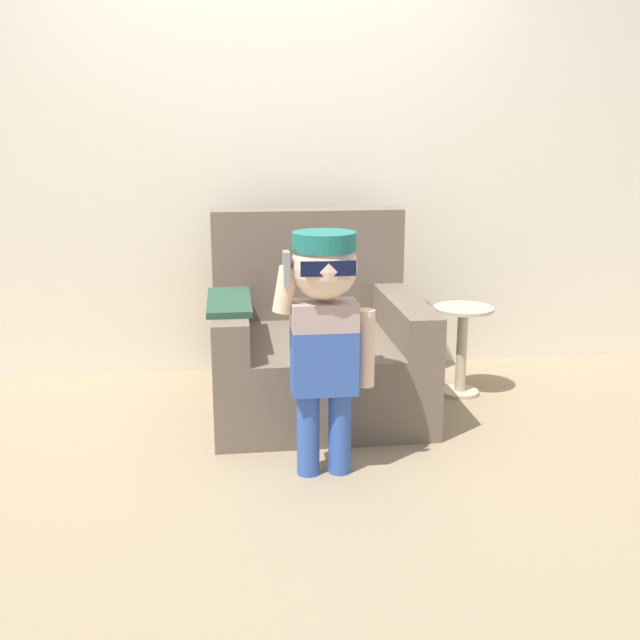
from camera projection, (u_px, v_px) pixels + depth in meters
ground_plane at (285, 409)px, 3.81m from camera, size 10.00×10.00×0.00m
wall_back at (272, 145)px, 4.18m from camera, size 10.00×0.05×2.60m
armchair at (315, 344)px, 3.81m from camera, size 1.04×1.01×0.97m
person_child at (325, 316)px, 2.94m from camera, size 0.41×0.31×1.00m
side_table at (462, 342)px, 3.96m from camera, size 0.31×0.31×0.48m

